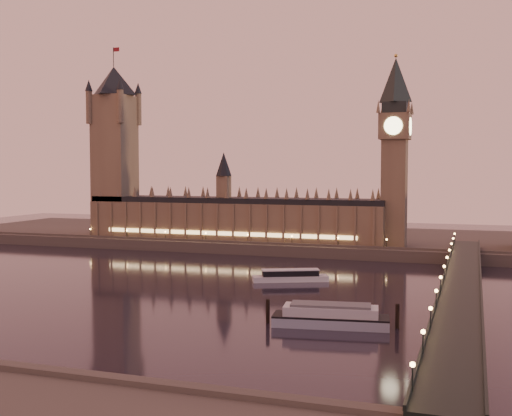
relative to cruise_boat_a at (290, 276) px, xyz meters
The scene contains 8 objects.
ground 35.96m from the cruise_boat_a, 126.81° to the right, with size 700.00×700.00×0.00m, color black.
far_embankment 136.53m from the cruise_boat_a, 86.43° to the left, with size 560.00×130.00×6.00m, color #423D35.
palace_of_westminster 112.64m from the cruise_boat_a, 123.74° to the left, with size 180.00×26.62×52.00m.
victoria_tower 180.47m from the cruise_boat_a, 146.89° to the left, with size 31.68×31.68×118.00m.
big_ben 115.62m from the cruise_boat_a, 70.60° to the left, with size 17.68×17.68×104.00m.
westminster_bridge 75.84m from the cruise_boat_a, 22.29° to the right, with size 13.20×260.00×15.30m.
cruise_boat_a is the anchor object (origin of this frame).
moored_barge 79.31m from the cruise_boat_a, 65.23° to the right, with size 40.40×14.98×7.48m.
Camera 1 is at (95.83, -233.70, 48.19)m, focal length 45.00 mm.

